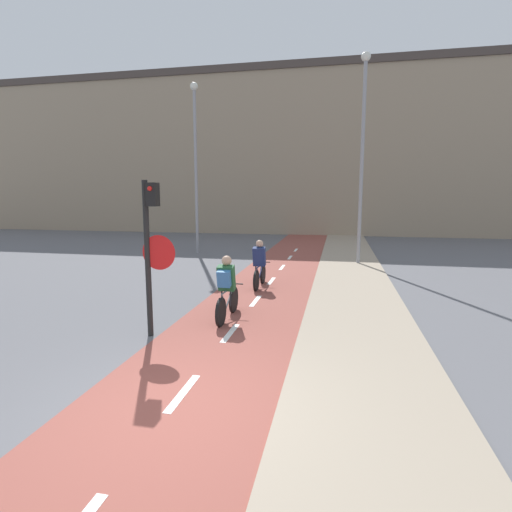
{
  "coord_description": "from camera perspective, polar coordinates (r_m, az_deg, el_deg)",
  "views": [
    {
      "loc": [
        2.05,
        -4.4,
        2.75
      ],
      "look_at": [
        0.0,
        5.55,
        1.2
      ],
      "focal_mm": 28.0,
      "sensor_mm": 36.0,
      "label": 1
    }
  ],
  "objects": [
    {
      "name": "sidewalk_strip",
      "position": [
        5.2,
        16.71,
        -23.34
      ],
      "size": [
        2.4,
        60.0,
        0.05
      ],
      "color": "gray",
      "rests_on": "ground_plane"
    },
    {
      "name": "cyclist_near",
      "position": [
        8.85,
        -4.22,
        -4.74
      ],
      "size": [
        0.46,
        1.67,
        1.44
      ],
      "color": "black",
      "rests_on": "ground_plane"
    },
    {
      "name": "bike_lane",
      "position": [
        5.58,
        -12.41,
        -20.95
      ],
      "size": [
        2.69,
        60.0,
        0.02
      ],
      "color": "brown",
      "rests_on": "ground_plane"
    },
    {
      "name": "traffic_light_pole",
      "position": [
        7.87,
        -14.76,
        2.07
      ],
      "size": [
        0.67,
        0.25,
        3.03
      ],
      "color": "black",
      "rests_on": "ground_plane"
    },
    {
      "name": "building_row_background",
      "position": [
        30.57,
        8.0,
        14.32
      ],
      "size": [
        60.0,
        5.2,
        11.59
      ],
      "color": "gray",
      "rests_on": "ground_plane"
    },
    {
      "name": "cyclist_far",
      "position": [
        11.93,
        0.5,
        -1.43
      ],
      "size": [
        0.46,
        1.64,
        1.44
      ],
      "color": "black",
      "rests_on": "ground_plane"
    },
    {
      "name": "street_lamp_sidewalk",
      "position": [
        16.55,
        15.0,
        15.61
      ],
      "size": [
        0.36,
        0.36,
        8.08
      ],
      "color": "gray",
      "rests_on": "ground_plane"
    },
    {
      "name": "street_lamp_far",
      "position": [
        19.41,
        -8.63,
        14.36
      ],
      "size": [
        0.36,
        0.36,
        7.84
      ],
      "color": "gray",
      "rests_on": "ground_plane"
    },
    {
      "name": "ground_plane",
      "position": [
        5.58,
        -12.44,
        -21.08
      ],
      "size": [
        120.0,
        120.0,
        0.0
      ],
      "primitive_type": "plane",
      "color": "#5B5B60"
    }
  ]
}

